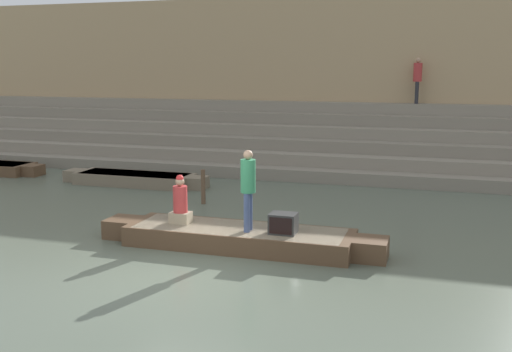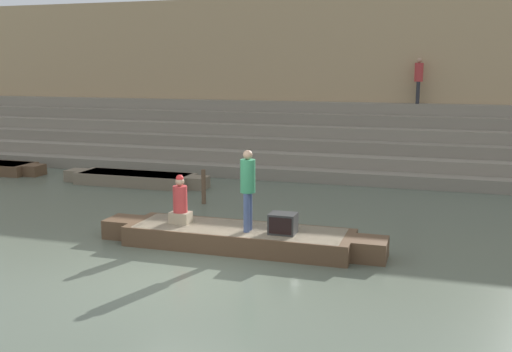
{
  "view_description": "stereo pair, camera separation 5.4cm",
  "coord_description": "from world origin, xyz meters",
  "views": [
    {
      "loc": [
        4.43,
        -9.78,
        3.78
      ],
      "look_at": [
        0.49,
        2.93,
        1.32
      ],
      "focal_mm": 42.0,
      "sensor_mm": 36.0,
      "label": 1
    },
    {
      "loc": [
        4.48,
        -9.77,
        3.78
      ],
      "look_at": [
        0.49,
        2.93,
        1.32
      ],
      "focal_mm": 42.0,
      "sensor_mm": 36.0,
      "label": 2
    }
  ],
  "objects": [
    {
      "name": "mooring_post",
      "position": [
        -1.77,
        5.25,
        0.48
      ],
      "size": [
        0.12,
        0.12,
        0.96
      ],
      "primitive_type": "cylinder",
      "color": "brown",
      "rests_on": "ground"
    },
    {
      "name": "tv_set",
      "position": [
        1.47,
        1.61,
        0.63
      ],
      "size": [
        0.54,
        0.44,
        0.42
      ],
      "rotation": [
        0.0,
        0.0,
        -0.1
      ],
      "color": "#2D2D2D",
      "rests_on": "rowboat_main"
    },
    {
      "name": "back_wall",
      "position": [
        0.0,
        14.0,
        3.18
      ],
      "size": [
        34.2,
        1.28,
        6.42
      ],
      "color": "tan",
      "rests_on": "ground"
    },
    {
      "name": "moored_boat_shore",
      "position": [
        -4.91,
        7.12,
        0.2
      ],
      "size": [
        4.94,
        1.21,
        0.37
      ],
      "rotation": [
        0.0,
        0.0,
        -0.01
      ],
      "color": "#756651",
      "rests_on": "ground"
    },
    {
      "name": "person_on_steps",
      "position": [
        3.52,
        13.04,
        3.37
      ],
      "size": [
        0.31,
        0.31,
        1.66
      ],
      "rotation": [
        0.0,
        0.0,
        1.32
      ],
      "color": "#28282D",
      "rests_on": "ghat_steps"
    },
    {
      "name": "ghat_steps",
      "position": [
        0.0,
        11.81,
        0.87
      ],
      "size": [
        36.0,
        4.41,
        2.4
      ],
      "color": "gray",
      "rests_on": "ground"
    },
    {
      "name": "person_rowing",
      "position": [
        -0.86,
        1.75,
        0.85
      ],
      "size": [
        0.43,
        0.34,
        1.06
      ],
      "rotation": [
        0.0,
        0.0,
        -0.01
      ],
      "color": "gray",
      "rests_on": "rowboat_main"
    },
    {
      "name": "person_standing",
      "position": [
        0.74,
        1.57,
        1.4
      ],
      "size": [
        0.31,
        0.31,
        1.69
      ],
      "rotation": [
        0.0,
        0.0,
        0.09
      ],
      "color": "#3D4C75",
      "rests_on": "rowboat_main"
    },
    {
      "name": "ground_plane",
      "position": [
        0.0,
        0.0,
        0.0
      ],
      "size": [
        120.0,
        120.0,
        0.0
      ],
      "primitive_type": "plane",
      "color": "#566051"
    },
    {
      "name": "rowboat_main",
      "position": [
        0.49,
        1.73,
        0.22
      ],
      "size": [
        6.16,
        1.49,
        0.42
      ],
      "rotation": [
        0.0,
        0.0,
        -0.06
      ],
      "color": "brown",
      "rests_on": "ground"
    }
  ]
}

